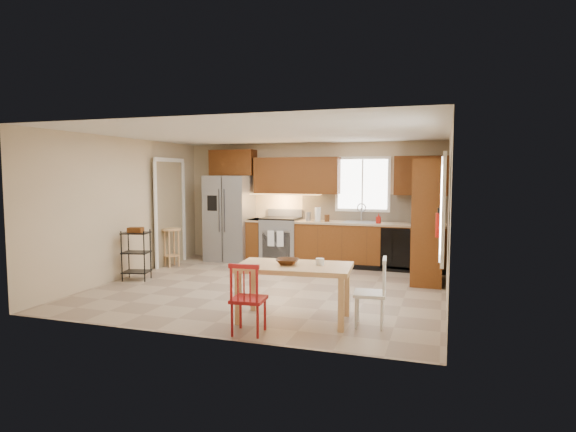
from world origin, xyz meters
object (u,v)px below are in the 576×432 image
(pantry, at_px, (428,222))
(utility_cart, at_px, (136,255))
(refrigerator, at_px, (230,218))
(chair_red, at_px, (249,298))
(table_bowl, at_px, (287,265))
(soap_bottle, at_px, (378,218))
(bar_stool, at_px, (172,247))
(fire_extinguisher, at_px, (440,225))
(chair_white, at_px, (370,292))
(table_jar, at_px, (320,263))
(dining_table, at_px, (294,293))
(range_stove, at_px, (281,241))

(pantry, relative_size, utility_cart, 2.39)
(utility_cart, bearing_deg, refrigerator, 58.84)
(chair_red, xyz_separation_m, table_bowl, (0.26, 0.65, 0.29))
(refrigerator, relative_size, soap_bottle, 9.53)
(refrigerator, height_order, bar_stool, refrigerator)
(chair_red, distance_m, utility_cart, 3.59)
(fire_extinguisher, height_order, chair_white, fire_extinguisher)
(refrigerator, distance_m, table_bowl, 4.46)
(pantry, height_order, table_jar, pantry)
(pantry, xyz_separation_m, table_jar, (-1.21, -2.66, -0.32))
(chair_white, relative_size, table_jar, 7.50)
(dining_table, relative_size, bar_stool, 1.86)
(bar_stool, bearing_deg, range_stove, 49.57)
(pantry, height_order, bar_stool, pantry)
(fire_extinguisher, height_order, dining_table, fire_extinguisher)
(refrigerator, xyz_separation_m, utility_cart, (-0.72, -2.31, -0.47))
(soap_bottle, bearing_deg, range_stove, 177.60)
(pantry, bearing_deg, range_stove, 161.71)
(pantry, bearing_deg, table_jar, -114.50)
(fire_extinguisher, relative_size, chair_red, 0.43)
(chair_red, height_order, bar_stool, chair_red)
(bar_stool, bearing_deg, chair_red, -26.79)
(refrigerator, distance_m, dining_table, 4.54)
(fire_extinguisher, distance_m, table_bowl, 2.52)
(soap_bottle, xyz_separation_m, chair_red, (-0.93, -4.30, -0.57))
(range_stove, bearing_deg, table_jar, -64.17)
(chair_red, distance_m, table_bowl, 0.76)
(soap_bottle, bearing_deg, table_jar, -94.23)
(dining_table, bearing_deg, chair_white, -2.16)
(fire_extinguisher, distance_m, table_jar, 2.18)
(chair_red, relative_size, table_jar, 7.50)
(dining_table, bearing_deg, table_bowl, 174.83)
(refrigerator, distance_m, chair_red, 4.90)
(table_bowl, height_order, utility_cart, utility_cart)
(refrigerator, bearing_deg, dining_table, -54.71)
(range_stove, distance_m, dining_table, 4.01)
(pantry, height_order, dining_table, pantry)
(pantry, xyz_separation_m, chair_red, (-1.88, -3.40, -0.63))
(refrigerator, bearing_deg, pantry, -12.62)
(table_jar, relative_size, utility_cart, 0.13)
(bar_stool, bearing_deg, soap_bottle, 34.57)
(pantry, distance_m, dining_table, 3.23)
(pantry, height_order, utility_cart, pantry)
(table_bowl, relative_size, bar_stool, 0.38)
(table_jar, distance_m, utility_cart, 3.87)
(fire_extinguisher, distance_m, chair_white, 1.95)
(dining_table, relative_size, table_jar, 12.77)
(chair_white, distance_m, table_bowl, 1.08)
(refrigerator, bearing_deg, soap_bottle, -0.45)
(fire_extinguisher, relative_size, bar_stool, 0.47)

